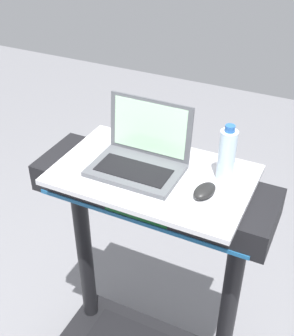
{
  "coord_description": "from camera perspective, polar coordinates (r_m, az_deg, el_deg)",
  "views": [
    {
      "loc": [
        0.54,
        -0.47,
        2.01
      ],
      "look_at": [
        0.0,
        0.65,
        1.16
      ],
      "focal_mm": 46.98,
      "sensor_mm": 36.0,
      "label": 1
    }
  ],
  "objects": [
    {
      "name": "water_bottle",
      "position": [
        1.51,
        10.32,
        1.68
      ],
      "size": [
        0.06,
        0.06,
        0.21
      ],
      "color": "silver",
      "rests_on": "desk_board"
    },
    {
      "name": "computer_mouse",
      "position": [
        1.47,
        7.49,
        -2.95
      ],
      "size": [
        0.08,
        0.11,
        0.03
      ],
      "primitive_type": "ellipsoid",
      "rotation": [
        0.0,
        0.0,
        -0.22
      ],
      "color": "black",
      "rests_on": "desk_board"
    },
    {
      "name": "desk_board",
      "position": [
        1.58,
        0.79,
        -0.88
      ],
      "size": [
        0.7,
        0.44,
        0.02
      ],
      "primitive_type": "cube",
      "color": "silver",
      "rests_on": "treadmill_base"
    },
    {
      "name": "laptop",
      "position": [
        1.57,
        -0.87,
        1.6
      ],
      "size": [
        0.32,
        0.24,
        0.23
      ],
      "rotation": [
        0.0,
        0.0,
        0.07
      ],
      "color": "#515459",
      "rests_on": "desk_board"
    }
  ]
}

